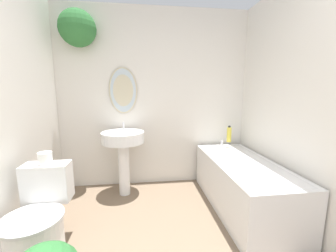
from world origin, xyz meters
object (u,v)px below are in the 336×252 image
object	(u,v)px
toilet	(38,226)
bathtub	(242,183)
shampoo_bottle	(229,134)
toilet_paper_roll	(45,158)
pedestal_sink	(123,146)

from	to	relation	value
toilet	bathtub	size ratio (longest dim) A/B	0.48
bathtub	shampoo_bottle	bearing A→B (deg)	83.12
toilet	shampoo_bottle	world-z (taller)	shampoo_bottle
shampoo_bottle	toilet	bearing A→B (deg)	-151.69
bathtub	toilet_paper_roll	distance (m)	2.00
bathtub	toilet	bearing A→B (deg)	-165.33
pedestal_sink	shampoo_bottle	world-z (taller)	pedestal_sink
toilet	pedestal_sink	size ratio (longest dim) A/B	0.77
pedestal_sink	toilet	bearing A→B (deg)	-120.17
toilet	shampoo_bottle	xyz separation A→B (m)	(1.99, 1.07, 0.44)
pedestal_sink	bathtub	bearing A→B (deg)	-19.68
shampoo_bottle	toilet_paper_roll	world-z (taller)	shampoo_bottle
bathtub	shampoo_bottle	world-z (taller)	shampoo_bottle
bathtub	toilet_paper_roll	xyz separation A→B (m)	(-1.92, -0.28, 0.47)
pedestal_sink	shampoo_bottle	xyz separation A→B (m)	(1.42, 0.09, 0.09)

